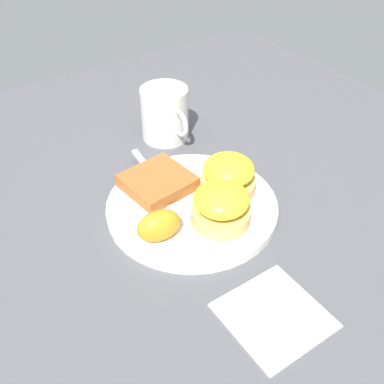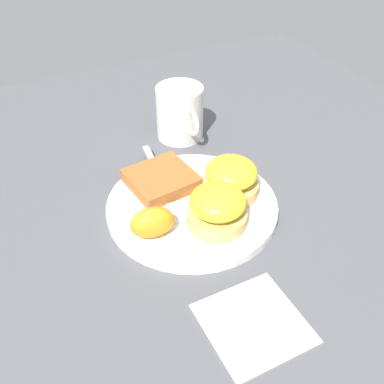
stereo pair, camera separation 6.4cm
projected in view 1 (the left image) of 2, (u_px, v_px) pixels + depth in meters
name	position (u px, v px, depth m)	size (l,w,h in m)	color
ground_plane	(192.00, 210.00, 0.66)	(1.10, 1.10, 0.00)	#4C4C51
plate	(192.00, 206.00, 0.66)	(0.25, 0.25, 0.01)	silver
sandwich_benedict_left	(221.00, 205.00, 0.61)	(0.08, 0.08, 0.06)	tan
sandwich_benedict_right	(228.00, 175.00, 0.66)	(0.08, 0.08, 0.06)	tan
hashbrown_patty	(158.00, 182.00, 0.68)	(0.09, 0.09, 0.02)	#9E5828
orange_wedge	(159.00, 226.00, 0.59)	(0.06, 0.04, 0.04)	orange
fork	(162.00, 188.00, 0.68)	(0.20, 0.04, 0.00)	silver
cup	(165.00, 114.00, 0.79)	(0.11, 0.08, 0.09)	silver
napkin	(274.00, 315.00, 0.52)	(0.11, 0.11, 0.00)	white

